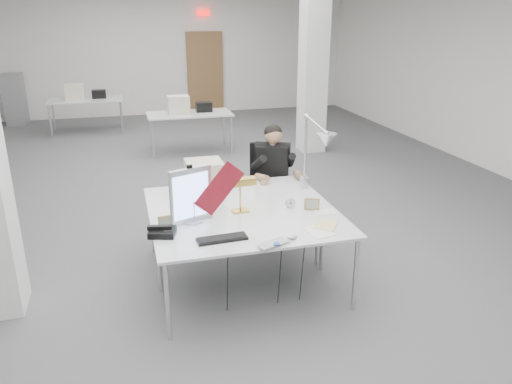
# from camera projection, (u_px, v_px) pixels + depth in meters

# --- Properties ---
(room_shell) EXTENTS (10.04, 14.04, 3.24)m
(room_shell) POSITION_uv_depth(u_px,v_px,m) (205.00, 84.00, 6.57)
(room_shell) COLOR #4D4D4F
(room_shell) RESTS_ON ground
(desk_main) EXTENTS (1.80, 0.90, 0.02)m
(desk_main) POSITION_uv_depth(u_px,v_px,m) (254.00, 229.00, 4.50)
(desk_main) COLOR silver
(desk_main) RESTS_ON room_shell
(desk_second) EXTENTS (1.80, 0.90, 0.02)m
(desk_second) POSITION_uv_depth(u_px,v_px,m) (232.00, 196.00, 5.32)
(desk_second) COLOR silver
(desk_second) RESTS_ON room_shell
(bg_desk_a) EXTENTS (1.60, 0.80, 0.02)m
(bg_desk_a) POSITION_uv_depth(u_px,v_px,m) (189.00, 114.00, 9.54)
(bg_desk_a) COLOR silver
(bg_desk_a) RESTS_ON room_shell
(bg_desk_b) EXTENTS (1.60, 0.80, 0.02)m
(bg_desk_b) POSITION_uv_depth(u_px,v_px,m) (85.00, 100.00, 11.04)
(bg_desk_b) COLOR silver
(bg_desk_b) RESTS_ON room_shell
(filing_cabinet) EXTENTS (0.45, 0.55, 1.20)m
(filing_cabinet) POSITION_uv_depth(u_px,v_px,m) (15.00, 99.00, 11.98)
(filing_cabinet) COLOR gray
(filing_cabinet) RESTS_ON room_shell
(office_chair) EXTENTS (0.61, 0.61, 0.94)m
(office_chair) POSITION_uv_depth(u_px,v_px,m) (271.00, 193.00, 6.18)
(office_chair) COLOR black
(office_chair) RESTS_ON room_shell
(seated_person) EXTENTS (0.66, 0.73, 0.88)m
(seated_person) POSITION_uv_depth(u_px,v_px,m) (273.00, 161.00, 5.99)
(seated_person) COLOR black
(seated_person) RESTS_ON office_chair
(monitor) EXTENTS (0.40, 0.19, 0.52)m
(monitor) POSITION_uv_depth(u_px,v_px,m) (191.00, 195.00, 4.55)
(monitor) COLOR silver
(monitor) RESTS_ON desk_main
(pennant) EXTENTS (0.48, 0.01, 0.52)m
(pennant) POSITION_uv_depth(u_px,v_px,m) (219.00, 189.00, 4.57)
(pennant) COLOR maroon
(pennant) RESTS_ON monitor
(keyboard) EXTENTS (0.44, 0.17, 0.02)m
(keyboard) POSITION_uv_depth(u_px,v_px,m) (222.00, 239.00, 4.26)
(keyboard) COLOR black
(keyboard) RESTS_ON desk_main
(laptop) EXTENTS (0.34, 0.28, 0.02)m
(laptop) POSITION_uv_depth(u_px,v_px,m) (277.00, 246.00, 4.14)
(laptop) COLOR #A8A8AC
(laptop) RESTS_ON desk_main
(mouse) EXTENTS (0.11, 0.09, 0.04)m
(mouse) POSITION_uv_depth(u_px,v_px,m) (292.00, 237.00, 4.28)
(mouse) COLOR #A8A9AD
(mouse) RESTS_ON desk_main
(bankers_lamp) EXTENTS (0.31, 0.15, 0.34)m
(bankers_lamp) POSITION_uv_depth(u_px,v_px,m) (240.00, 195.00, 4.82)
(bankers_lamp) COLOR #BE8E3B
(bankers_lamp) RESTS_ON desk_main
(desk_phone) EXTENTS (0.27, 0.25, 0.06)m
(desk_phone) POSITION_uv_depth(u_px,v_px,m) (162.00, 232.00, 4.35)
(desk_phone) COLOR black
(desk_phone) RESTS_ON desk_main
(picture_frame_left) EXTENTS (0.13, 0.05, 0.10)m
(picture_frame_left) POSITION_uv_depth(u_px,v_px,m) (165.00, 221.00, 4.52)
(picture_frame_left) COLOR tan
(picture_frame_left) RESTS_ON desk_main
(picture_frame_right) EXTENTS (0.15, 0.10, 0.12)m
(picture_frame_right) POSITION_uv_depth(u_px,v_px,m) (312.00, 204.00, 4.89)
(picture_frame_right) COLOR #9E7A44
(picture_frame_right) RESTS_ON desk_main
(desk_clock) EXTENTS (0.10, 0.04, 0.10)m
(desk_clock) POSITION_uv_depth(u_px,v_px,m) (290.00, 203.00, 4.96)
(desk_clock) COLOR #ABAAAF
(desk_clock) RESTS_ON desk_main
(paper_stack_a) EXTENTS (0.23, 0.30, 0.01)m
(paper_stack_a) POSITION_uv_depth(u_px,v_px,m) (319.00, 231.00, 4.43)
(paper_stack_a) COLOR white
(paper_stack_a) RESTS_ON desk_main
(paper_stack_b) EXTENTS (0.30, 0.32, 0.01)m
(paper_stack_b) POSITION_uv_depth(u_px,v_px,m) (326.00, 225.00, 4.56)
(paper_stack_b) COLOR #DBCA83
(paper_stack_b) RESTS_ON desk_main
(paper_stack_c) EXTENTS (0.21, 0.16, 0.01)m
(paper_stack_c) POSITION_uv_depth(u_px,v_px,m) (325.00, 212.00, 4.85)
(paper_stack_c) COLOR silver
(paper_stack_c) RESTS_ON desk_main
(beige_monitor) EXTENTS (0.38, 0.36, 0.36)m
(beige_monitor) POSITION_uv_depth(u_px,v_px,m) (204.00, 177.00, 5.29)
(beige_monitor) COLOR #BEB89E
(beige_monitor) RESTS_ON desk_second
(architect_lamp) EXTENTS (0.36, 0.69, 0.85)m
(architect_lamp) POSITION_uv_depth(u_px,v_px,m) (314.00, 157.00, 5.16)
(architect_lamp) COLOR silver
(architect_lamp) RESTS_ON desk_second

